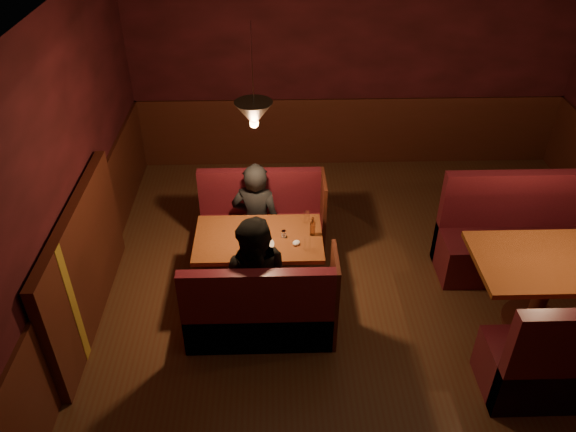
{
  "coord_description": "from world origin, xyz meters",
  "views": [
    {
      "loc": [
        -1.08,
        -3.8,
        4.13
      ],
      "look_at": [
        -0.95,
        0.74,
        0.95
      ],
      "focal_mm": 35.0,
      "sensor_mm": 36.0,
      "label": 1
    }
  ],
  "objects_px": {
    "main_bench_far": "(263,225)",
    "second_bench_far": "(513,241)",
    "main_bench_near": "(262,316)",
    "diner_a": "(256,197)",
    "main_table": "(260,249)",
    "second_table": "(548,277)",
    "diner_b": "(259,265)"
  },
  "relations": [
    {
      "from": "main_bench_far",
      "to": "second_bench_far",
      "type": "relative_size",
      "value": 0.89
    },
    {
      "from": "main_bench_far",
      "to": "main_bench_near",
      "type": "relative_size",
      "value": 1.0
    },
    {
      "from": "second_bench_far",
      "to": "main_bench_near",
      "type": "bearing_deg",
      "value": -159.76
    },
    {
      "from": "main_bench_near",
      "to": "diner_a",
      "type": "height_order",
      "value": "diner_a"
    },
    {
      "from": "main_table",
      "to": "diner_a",
      "type": "xyz_separation_m",
      "value": [
        -0.05,
        0.63,
        0.23
      ]
    },
    {
      "from": "main_table",
      "to": "diner_a",
      "type": "relative_size",
      "value": 0.85
    },
    {
      "from": "second_bench_far",
      "to": "diner_a",
      "type": "xyz_separation_m",
      "value": [
        -2.82,
        0.35,
        0.4
      ]
    },
    {
      "from": "second_bench_far",
      "to": "diner_a",
      "type": "height_order",
      "value": "diner_a"
    },
    {
      "from": "main_bench_far",
      "to": "second_bench_far",
      "type": "bearing_deg",
      "value": -9.38
    },
    {
      "from": "second_table",
      "to": "diner_a",
      "type": "relative_size",
      "value": 0.95
    },
    {
      "from": "main_bench_near",
      "to": "second_bench_far",
      "type": "height_order",
      "value": "second_bench_far"
    },
    {
      "from": "main_bench_far",
      "to": "diner_b",
      "type": "height_order",
      "value": "diner_b"
    },
    {
      "from": "main_bench_far",
      "to": "diner_a",
      "type": "bearing_deg",
      "value": -121.83
    },
    {
      "from": "main_bench_far",
      "to": "main_bench_near",
      "type": "distance_m",
      "value": 1.47
    },
    {
      "from": "second_table",
      "to": "diner_b",
      "type": "bearing_deg",
      "value": 179.82
    },
    {
      "from": "second_bench_far",
      "to": "diner_b",
      "type": "distance_m",
      "value": 2.94
    },
    {
      "from": "main_bench_far",
      "to": "second_table",
      "type": "relative_size",
      "value": 0.98
    },
    {
      "from": "main_bench_near",
      "to": "main_table",
      "type": "bearing_deg",
      "value": 91.08
    },
    {
      "from": "diner_b",
      "to": "main_table",
      "type": "bearing_deg",
      "value": 101.26
    },
    {
      "from": "diner_b",
      "to": "second_bench_far",
      "type": "bearing_deg",
      "value": 28.61
    },
    {
      "from": "main_table",
      "to": "diner_b",
      "type": "relative_size",
      "value": 0.8
    },
    {
      "from": "main_bench_near",
      "to": "second_bench_far",
      "type": "bearing_deg",
      "value": 20.24
    },
    {
      "from": "main_bench_far",
      "to": "second_table",
      "type": "bearing_deg",
      "value": -25.91
    },
    {
      "from": "main_bench_far",
      "to": "second_bench_far",
      "type": "xyz_separation_m",
      "value": [
        2.76,
        -0.46,
        0.06
      ]
    },
    {
      "from": "second_bench_far",
      "to": "diner_b",
      "type": "bearing_deg",
      "value": -162.77
    },
    {
      "from": "main_table",
      "to": "second_table",
      "type": "relative_size",
      "value": 0.89
    },
    {
      "from": "main_bench_far",
      "to": "second_bench_far",
      "type": "height_order",
      "value": "second_bench_far"
    },
    {
      "from": "main_bench_far",
      "to": "diner_b",
      "type": "bearing_deg",
      "value": -90.66
    },
    {
      "from": "second_table",
      "to": "diner_a",
      "type": "bearing_deg",
      "value": 156.48
    },
    {
      "from": "second_bench_far",
      "to": "main_table",
      "type": "bearing_deg",
      "value": -174.22
    },
    {
      "from": "main_table",
      "to": "second_bench_far",
      "type": "xyz_separation_m",
      "value": [
        2.77,
        0.28,
        -0.17
      ]
    },
    {
      "from": "main_bench_near",
      "to": "second_table",
      "type": "height_order",
      "value": "main_bench_near"
    }
  ]
}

